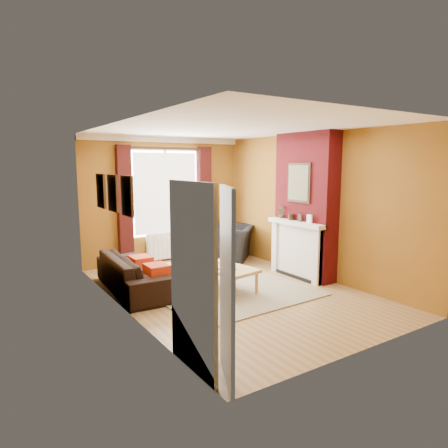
{
  "coord_description": "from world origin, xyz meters",
  "views": [
    {
      "loc": [
        -3.78,
        -5.62,
        2.2
      ],
      "look_at": [
        0.0,
        0.25,
        1.15
      ],
      "focal_mm": 32.0,
      "sensor_mm": 36.0,
      "label": 1
    }
  ],
  "objects_px": {
    "sofa": "(135,273)",
    "armchair": "(230,242)",
    "wicker_stool": "(213,253)",
    "floor_lamp": "(230,204)",
    "coffee_table": "(222,268)"
  },
  "relations": [
    {
      "from": "sofa",
      "to": "armchair",
      "type": "height_order",
      "value": "armchair"
    },
    {
      "from": "sofa",
      "to": "armchair",
      "type": "relative_size",
      "value": 1.79
    },
    {
      "from": "armchair",
      "to": "wicker_stool",
      "type": "xyz_separation_m",
      "value": [
        -0.5,
        -0.09,
        -0.19
      ]
    },
    {
      "from": "sofa",
      "to": "floor_lamp",
      "type": "bearing_deg",
      "value": -60.78
    },
    {
      "from": "floor_lamp",
      "to": "armchair",
      "type": "bearing_deg",
      "value": -123.39
    },
    {
      "from": "sofa",
      "to": "floor_lamp",
      "type": "height_order",
      "value": "floor_lamp"
    },
    {
      "from": "wicker_stool",
      "to": "floor_lamp",
      "type": "relative_size",
      "value": 0.26
    },
    {
      "from": "sofa",
      "to": "armchair",
      "type": "bearing_deg",
      "value": -65.46
    },
    {
      "from": "coffee_table",
      "to": "floor_lamp",
      "type": "distance_m",
      "value": 2.96
    },
    {
      "from": "coffee_table",
      "to": "floor_lamp",
      "type": "bearing_deg",
      "value": 43.56
    },
    {
      "from": "coffee_table",
      "to": "wicker_stool",
      "type": "height_order",
      "value": "coffee_table"
    },
    {
      "from": "armchair",
      "to": "wicker_stool",
      "type": "relative_size",
      "value": 2.92
    },
    {
      "from": "sofa",
      "to": "wicker_stool",
      "type": "xyz_separation_m",
      "value": [
        2.21,
        0.98,
        -0.11
      ]
    },
    {
      "from": "wicker_stool",
      "to": "floor_lamp",
      "type": "xyz_separation_m",
      "value": [
        0.76,
        0.48,
        1.03
      ]
    },
    {
      "from": "sofa",
      "to": "wicker_stool",
      "type": "height_order",
      "value": "sofa"
    }
  ]
}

